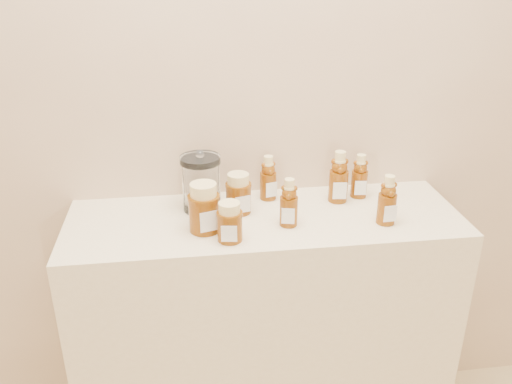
{
  "coord_description": "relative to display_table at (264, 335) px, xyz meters",
  "views": [
    {
      "loc": [
        -0.22,
        0.11,
        1.66
      ],
      "look_at": [
        -0.03,
        1.52,
        1.0
      ],
      "focal_mm": 38.0,
      "sensor_mm": 36.0,
      "label": 1
    }
  ],
  "objects": [
    {
      "name": "glass_canister",
      "position": [
        -0.19,
        0.08,
        0.55
      ],
      "size": [
        0.13,
        0.13,
        0.19
      ],
      "primitive_type": null,
      "rotation": [
        0.0,
        0.0,
        0.08
      ],
      "color": "white",
      "rests_on": "display_table"
    },
    {
      "name": "bear_bottle_back_mid",
      "position": [
        0.25,
        0.09,
        0.55
      ],
      "size": [
        0.07,
        0.07,
        0.19
      ],
      "primitive_type": null,
      "rotation": [
        0.0,
        0.0,
        -0.11
      ],
      "color": "#622D07",
      "rests_on": "display_table"
    },
    {
      "name": "honey_jar_front",
      "position": [
        -0.12,
        -0.12,
        0.51
      ],
      "size": [
        0.08,
        0.08,
        0.12
      ],
      "primitive_type": null,
      "rotation": [
        0.0,
        0.0,
        -0.15
      ],
      "color": "#622D07",
      "rests_on": "display_table"
    },
    {
      "name": "honey_jar_back",
      "position": [
        -0.08,
        0.05,
        0.51
      ],
      "size": [
        0.1,
        0.1,
        0.13
      ],
      "primitive_type": null,
      "rotation": [
        0.0,
        0.0,
        0.24
      ],
      "color": "#622D07",
      "rests_on": "display_table"
    },
    {
      "name": "bear_bottle_back_left",
      "position": [
        0.03,
        0.13,
        0.53
      ],
      "size": [
        0.07,
        0.07,
        0.17
      ],
      "primitive_type": null,
      "rotation": [
        0.0,
        0.0,
        0.25
      ],
      "color": "#622D07",
      "rests_on": "display_table"
    },
    {
      "name": "bear_bottle_back_right",
      "position": [
        0.33,
        0.11,
        0.53
      ],
      "size": [
        0.06,
        0.06,
        0.16
      ],
      "primitive_type": null,
      "rotation": [
        0.0,
        0.0,
        -0.12
      ],
      "color": "#622D07",
      "rests_on": "display_table"
    },
    {
      "name": "display_table",
      "position": [
        0.0,
        0.0,
        0.0
      ],
      "size": [
        1.2,
        0.4,
        0.9
      ],
      "primitive_type": "cube",
      "color": "beige",
      "rests_on": "ground"
    },
    {
      "name": "wall_back",
      "position": [
        0.0,
        0.2,
        0.9
      ],
      "size": [
        3.5,
        0.02,
        2.7
      ],
      "primitive_type": "cube",
      "color": "tan",
      "rests_on": "ground"
    },
    {
      "name": "honey_jar_left",
      "position": [
        -0.18,
        -0.06,
        0.52
      ],
      "size": [
        0.11,
        0.11,
        0.15
      ],
      "primitive_type": null,
      "rotation": [
        0.0,
        0.0,
        0.28
      ],
      "color": "#622D07",
      "rests_on": "display_table"
    },
    {
      "name": "bear_bottle_front_right",
      "position": [
        0.35,
        -0.08,
        0.54
      ],
      "size": [
        0.06,
        0.06,
        0.17
      ],
      "primitive_type": null,
      "rotation": [
        0.0,
        0.0,
        0.07
      ],
      "color": "#622D07",
      "rests_on": "display_table"
    },
    {
      "name": "bear_bottle_front_left",
      "position": [
        0.06,
        -0.06,
        0.53
      ],
      "size": [
        0.07,
        0.07,
        0.17
      ],
      "primitive_type": null,
      "rotation": [
        0.0,
        0.0,
        -0.25
      ],
      "color": "#622D07",
      "rests_on": "display_table"
    }
  ]
}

